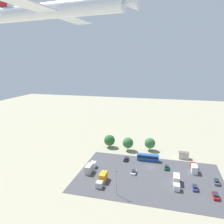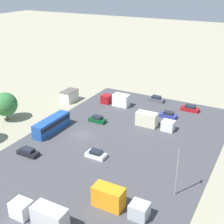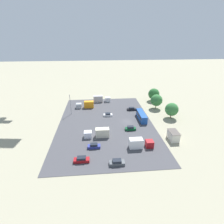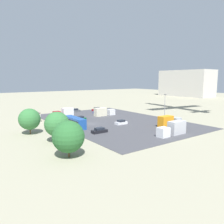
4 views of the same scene
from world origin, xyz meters
The scene contains 16 objects.
ground_plane centered at (0.00, 0.00, 0.00)m, with size 400.00×400.00×0.00m, color gray.
parking_lot_surface centered at (0.00, 9.11, 0.04)m, with size 59.63×38.90×0.08m.
shed_building centered at (-15.15, -13.95, 1.61)m, with size 5.03×3.10×3.21m.
bus centered at (1.84, -6.72, 1.75)m, with size 10.33×2.64×3.09m.
parked_car_0 centered at (12.21, -4.36, 0.69)m, with size 1.85×4.44×1.47m.
parked_car_1 centered at (6.55, 7.71, 0.67)m, with size 1.98×4.03×1.41m.
parked_car_2 centered at (-24.32, 17.52, 0.75)m, with size 1.85×4.58×1.60m.
parked_car_3 centered at (-7.15, -0.18, 0.74)m, with size 1.77×4.13×1.59m.
parked_car_4 centered at (-26.48, 7.37, 0.74)m, with size 1.92×4.41×1.59m.
parked_car_5 centered at (-17.75, 13.94, 0.73)m, with size 1.78×4.16×1.56m.
parked_truck_0 centered at (-18.82, -1.02, 1.57)m, with size 2.44×7.94×3.25m.
parked_truck_1 centered at (25.49, 10.34, 1.69)m, with size 2.40×9.24×3.53m.
parked_truck_2 centered at (-11.04, 12.39, 1.56)m, with size 2.34×9.07×3.24m.
parked_truck_3 centered at (17.59, 18.08, 1.61)m, with size 2.45×8.81×3.35m.
tree_apron_mid centered at (2.18, -20.18, 4.10)m, with size 5.76×5.76×6.98m.
light_pole_lot_centre centered at (10.13, 24.69, 5.20)m, with size 0.90×0.28×9.37m.
Camera 2 is at (50.62, 35.15, 32.34)m, focal length 50.00 mm.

